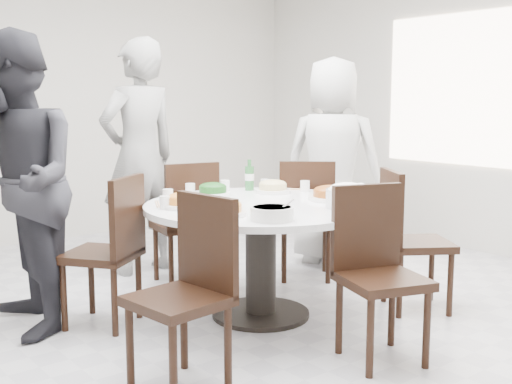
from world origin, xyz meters
TOP-DOWN VIEW (x-y plane):
  - floor at (0.00, 0.00)m, footprint 6.00×6.00m
  - wall_back at (0.00, 3.00)m, footprint 6.00×0.01m
  - wall_right at (3.00, 0.00)m, footprint 0.01×6.00m
  - window at (2.98, 0.00)m, footprint 0.04×2.20m
  - dining_table at (0.27, -0.10)m, footprint 1.50×1.50m
  - chair_ne at (1.13, 0.39)m, footprint 0.59×0.59m
  - chair_n at (0.29, 0.86)m, footprint 0.49×0.49m
  - chair_nw at (-0.61, 0.40)m, footprint 0.59×0.59m
  - chair_sw at (-0.71, -0.68)m, footprint 0.47×0.47m
  - chair_s at (0.33, -1.07)m, footprint 0.53×0.53m
  - chair_se at (1.19, -0.65)m, footprint 0.58×0.58m
  - diner_right at (1.63, 0.59)m, footprint 0.93×1.03m
  - diner_middle at (0.20, 1.37)m, footprint 0.72×0.50m
  - diner_left at (-1.05, 0.58)m, footprint 0.80×0.97m
  - dish_greens at (0.22, 0.36)m, footprint 0.24×0.24m
  - dish_pale at (0.64, 0.21)m, footprint 0.25×0.25m
  - dish_orange at (-0.20, 0.08)m, footprint 0.26×0.26m
  - dish_redbrown at (0.72, -0.28)m, footprint 0.30×0.30m
  - dish_tofu at (-0.16, -0.29)m, footprint 0.26×0.26m
  - rice_bowl at (0.59, -0.56)m, footprint 0.27×0.27m
  - soup_bowl at (-0.03, -0.57)m, footprint 0.24×0.24m
  - beverage_bottle at (0.59, 0.42)m, footprint 0.07×0.07m
  - tea_cups at (0.30, 0.54)m, footprint 0.07×0.07m
  - chopsticks at (0.28, 0.56)m, footprint 0.24×0.04m

SIDE VIEW (x-z plane):
  - floor at x=0.00m, z-range -0.01..0.01m
  - dining_table at x=0.27m, z-range 0.00..0.75m
  - chair_ne at x=1.13m, z-range 0.00..0.95m
  - chair_n at x=0.29m, z-range 0.00..0.95m
  - chair_nw at x=-0.61m, z-range 0.00..0.95m
  - chair_sw at x=-0.71m, z-range 0.00..0.95m
  - chair_s at x=0.33m, z-range 0.00..0.95m
  - chair_se at x=1.19m, z-range 0.00..0.95m
  - chopsticks at x=0.28m, z-range 0.75..0.76m
  - dish_greens at x=0.22m, z-range 0.75..0.81m
  - dish_tofu at x=-0.16m, z-range 0.75..0.82m
  - dish_pale at x=0.64m, z-range 0.75..0.82m
  - dish_orange at x=-0.20m, z-range 0.75..0.82m
  - soup_bowl at x=-0.03m, z-range 0.75..0.83m
  - dish_redbrown at x=0.72m, z-range 0.75..0.83m
  - tea_cups at x=0.30m, z-range 0.75..0.83m
  - rice_bowl at x=0.59m, z-range 0.75..0.87m
  - beverage_bottle at x=0.59m, z-range 0.75..0.98m
  - diner_right at x=1.63m, z-range 0.00..1.76m
  - diner_left at x=-1.05m, z-range 0.00..1.83m
  - diner_middle at x=0.20m, z-range 0.00..1.90m
  - wall_back at x=0.00m, z-range 0.00..2.80m
  - wall_right at x=3.00m, z-range 0.00..2.80m
  - window at x=2.98m, z-range 0.80..2.20m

